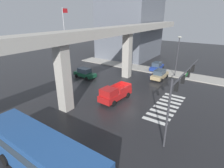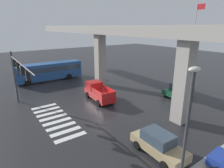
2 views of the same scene
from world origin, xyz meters
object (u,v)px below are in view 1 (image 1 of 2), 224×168
(traffic_signal_mast, at_px, (182,84))
(pickup_truck, at_px, (114,94))
(flagpole, at_px, (65,39))
(sedan_dark_green, at_px, (85,73))
(street_lamp_mid_block, at_px, (126,46))
(city_bus, at_px, (41,153))
(sedan_tan, at_px, (160,74))
(street_lamp_near_corner, at_px, (178,52))
(sedan_blue, at_px, (157,66))

(traffic_signal_mast, bearing_deg, pickup_truck, 80.98)
(traffic_signal_mast, relative_size, flagpole, 0.92)
(sedan_dark_green, height_order, street_lamp_mid_block, street_lamp_mid_block)
(pickup_truck, xyz_separation_m, street_lamp_mid_block, (14.78, 6.68, 3.57))
(city_bus, distance_m, sedan_tan, 24.26)
(pickup_truck, relative_size, traffic_signal_mast, 0.48)
(traffic_signal_mast, distance_m, street_lamp_near_corner, 16.80)
(traffic_signal_mast, bearing_deg, street_lamp_mid_block, 43.22)
(pickup_truck, xyz_separation_m, flagpole, (4.09, 12.97, 5.76))
(sedan_tan, bearing_deg, sedan_blue, 26.12)
(street_lamp_near_corner, relative_size, street_lamp_mid_block, 1.00)
(sedan_tan, xyz_separation_m, sedan_dark_green, (-6.78, 11.58, 0.00))
(sedan_blue, height_order, traffic_signal_mast, traffic_signal_mast)
(street_lamp_near_corner, xyz_separation_m, flagpole, (-10.69, 16.75, 2.19))
(street_lamp_near_corner, bearing_deg, sedan_blue, 67.44)
(pickup_truck, distance_m, sedan_dark_green, 10.79)
(city_bus, height_order, street_lamp_mid_block, street_lamp_mid_block)
(pickup_truck, relative_size, sedan_tan, 1.21)
(pickup_truck, bearing_deg, street_lamp_near_corner, -14.34)
(sedan_dark_green, bearing_deg, flagpole, 103.49)
(street_lamp_near_corner, relative_size, flagpole, 0.61)
(sedan_blue, distance_m, traffic_signal_mast, 20.32)
(street_lamp_mid_block, bearing_deg, sedan_dark_green, 163.43)
(street_lamp_mid_block, bearing_deg, traffic_signal_mast, -136.78)
(city_bus, distance_m, street_lamp_mid_block, 28.88)
(city_bus, distance_m, sedan_blue, 29.21)
(traffic_signal_mast, xyz_separation_m, street_lamp_near_corner, (16.13, 4.70, -0.12))
(pickup_truck, xyz_separation_m, city_bus, (-12.56, -2.19, 0.73))
(city_bus, relative_size, flagpole, 0.92)
(pickup_truck, relative_size, flagpole, 0.44)
(street_lamp_mid_block, distance_m, flagpole, 12.60)
(pickup_truck, relative_size, city_bus, 0.48)
(city_bus, bearing_deg, pickup_truck, 9.89)
(pickup_truck, bearing_deg, sedan_blue, 1.41)
(traffic_signal_mast, relative_size, street_lamp_near_corner, 1.50)
(sedan_dark_green, height_order, traffic_signal_mast, traffic_signal_mast)
(city_bus, height_order, sedan_tan, city_bus)
(flagpole, bearing_deg, city_bus, -137.69)
(street_lamp_near_corner, height_order, flagpole, flagpole)
(pickup_truck, xyz_separation_m, traffic_signal_mast, (-1.35, -8.48, 3.69))
(sedan_tan, relative_size, traffic_signal_mast, 0.40)
(traffic_signal_mast, height_order, street_lamp_mid_block, street_lamp_mid_block)
(sedan_tan, height_order, street_lamp_mid_block, street_lamp_mid_block)
(sedan_dark_green, relative_size, street_lamp_mid_block, 0.61)
(traffic_signal_mast, bearing_deg, sedan_blue, 26.45)
(street_lamp_mid_block, bearing_deg, street_lamp_near_corner, -90.00)
(sedan_blue, relative_size, flagpole, 0.37)
(sedan_dark_green, distance_m, traffic_signal_mast, 19.52)
(sedan_tan, distance_m, street_lamp_near_corner, 5.16)
(sedan_blue, bearing_deg, flagpole, 134.69)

